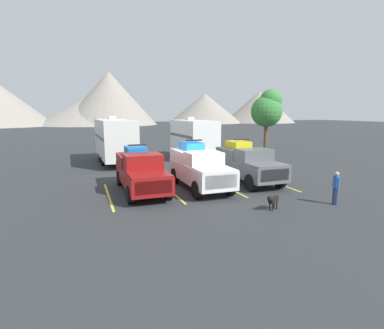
# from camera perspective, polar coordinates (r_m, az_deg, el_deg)

# --- Properties ---
(ground_plane) EXTENTS (240.00, 240.00, 0.00)m
(ground_plane) POSITION_cam_1_polar(r_m,az_deg,el_deg) (18.07, 0.37, -3.92)
(ground_plane) COLOR #2D3033
(pickup_truck_a) EXTENTS (2.16, 5.85, 2.48)m
(pickup_truck_a) POSITION_cam_1_polar(r_m,az_deg,el_deg) (16.86, -9.59, -1.05)
(pickup_truck_a) COLOR maroon
(pickup_truck_a) RESTS_ON ground
(pickup_truck_b) EXTENTS (2.13, 5.44, 2.70)m
(pickup_truck_b) POSITION_cam_1_polar(r_m,az_deg,el_deg) (17.28, 1.27, -0.40)
(pickup_truck_b) COLOR white
(pickup_truck_b) RESTS_ON ground
(pickup_truck_c) EXTENTS (2.24, 5.32, 2.61)m
(pickup_truck_c) POSITION_cam_1_polar(r_m,az_deg,el_deg) (19.11, 10.28, 0.34)
(pickup_truck_c) COLOR #595B60
(pickup_truck_c) RESTS_ON ground
(lot_stripe_a) EXTENTS (0.12, 5.50, 0.01)m
(lot_stripe_a) POSITION_cam_1_polar(r_m,az_deg,el_deg) (16.43, -15.30, -5.67)
(lot_stripe_a) COLOR gold
(lot_stripe_a) RESTS_ON ground
(lot_stripe_b) EXTENTS (0.12, 5.50, 0.01)m
(lot_stripe_b) POSITION_cam_1_polar(r_m,az_deg,el_deg) (16.97, -4.11, -4.84)
(lot_stripe_b) COLOR gold
(lot_stripe_b) RESTS_ON ground
(lot_stripe_c) EXTENTS (0.12, 5.50, 0.01)m
(lot_stripe_c) POSITION_cam_1_polar(r_m,az_deg,el_deg) (18.11, 6.00, -3.94)
(lot_stripe_c) COLOR gold
(lot_stripe_c) RESTS_ON ground
(lot_stripe_d) EXTENTS (0.12, 5.50, 0.01)m
(lot_stripe_d) POSITION_cam_1_polar(r_m,az_deg,el_deg) (19.74, 14.66, -3.06)
(lot_stripe_d) COLOR gold
(lot_stripe_d) RESTS_ON ground
(camper_trailer_a) EXTENTS (2.86, 8.99, 3.95)m
(camper_trailer_a) POSITION_cam_1_polar(r_m,az_deg,el_deg) (26.59, -14.20, 4.72)
(camper_trailer_a) COLOR silver
(camper_trailer_a) RESTS_ON ground
(camper_trailer_b) EXTENTS (2.80, 7.26, 3.82)m
(camper_trailer_b) POSITION_cam_1_polar(r_m,az_deg,el_deg) (28.23, 0.29, 5.16)
(camper_trailer_b) COLOR white
(camper_trailer_b) RESTS_ON ground
(person_a) EXTENTS (0.21, 0.35, 1.57)m
(person_a) POSITION_cam_1_polar(r_m,az_deg,el_deg) (15.70, 25.26, -3.59)
(person_a) COLOR navy
(person_a) RESTS_ON ground
(dog) EXTENTS (0.77, 0.49, 0.70)m
(dog) POSITION_cam_1_polar(r_m,az_deg,el_deg) (13.95, 14.74, -6.40)
(dog) COLOR black
(dog) RESTS_ON ground
(tree_a) EXTENTS (3.29, 3.29, 6.65)m
(tree_a) POSITION_cam_1_polar(r_m,az_deg,el_deg) (33.75, 13.92, 10.05)
(tree_a) COLOR brown
(tree_a) RESTS_ON ground
(mountain_ridge) EXTENTS (152.44, 37.61, 17.59)m
(mountain_ridge) POSITION_cam_1_polar(r_m,az_deg,el_deg) (111.02, -19.88, 10.61)
(mountain_ridge) COLOR gray
(mountain_ridge) RESTS_ON ground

